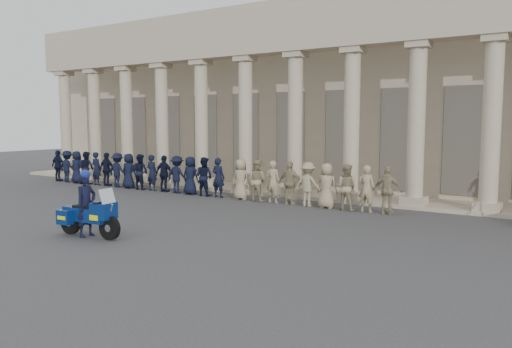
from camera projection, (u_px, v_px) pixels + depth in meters
The scene contains 5 objects.
ground at pixel (205, 235), 14.60m from camera, with size 90.00×90.00×0.00m, color #3B3B3D.
building at pixel (377, 99), 26.50m from camera, with size 40.00×12.50×9.00m.
officer_rank at pixel (182, 175), 23.01m from camera, with size 19.74×0.66×1.74m.
motorcycle at pixel (90, 215), 14.32m from camera, with size 2.26×0.94×1.45m.
rider at pixel (86, 204), 14.35m from camera, with size 0.49×0.70×1.94m.
Camera 1 is at (8.97, -11.28, 3.30)m, focal length 35.00 mm.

